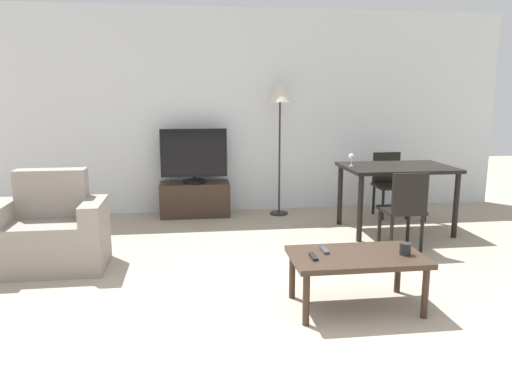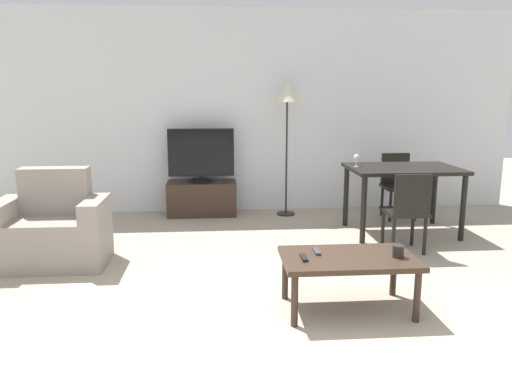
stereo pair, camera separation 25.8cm
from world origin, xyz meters
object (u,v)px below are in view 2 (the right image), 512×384
object	(u,v)px
tv	(201,155)
remote_secondary	(304,258)
floor_lamp	(287,98)
dining_chair_far	(397,182)
remote_primary	(317,251)
coffee_table	(348,262)
armchair	(53,231)
tv_stand	(202,198)
dining_table	(403,175)
wine_glass_left	(357,158)
dining_chair_near	(407,208)
cup_white_near	(398,251)

from	to	relation	value
tv	remote_secondary	distance (m)	3.24
floor_lamp	dining_chair_far	bearing A→B (deg)	-9.65
remote_primary	coffee_table	bearing A→B (deg)	-23.48
armchair	tv_stand	size ratio (longest dim) A/B	1.11
tv	dining_table	xyz separation A→B (m)	(2.33, -1.05, -0.12)
coffee_table	wine_glass_left	world-z (taller)	wine_glass_left
tv_stand	wine_glass_left	bearing A→B (deg)	-29.16
dining_chair_far	wine_glass_left	distance (m)	1.10
dining_chair_far	dining_table	bearing A→B (deg)	-106.42
dining_chair_near	remote_secondary	xyz separation A→B (m)	(-1.29, -1.33, -0.03)
dining_chair_far	cup_white_near	xyz separation A→B (m)	(-1.02, -2.81, 0.00)
dining_table	dining_chair_near	bearing A→B (deg)	-106.42
dining_chair_near	remote_primary	distance (m)	1.67
tv	wine_glass_left	distance (m)	2.05
remote_primary	armchair	bearing A→B (deg)	153.94
remote_secondary	dining_chair_near	bearing A→B (deg)	45.86
tv_stand	remote_primary	world-z (taller)	tv_stand
tv_stand	cup_white_near	size ratio (longest dim) A/B	9.99
wine_glass_left	armchair	bearing A→B (deg)	-164.91
remote_primary	cup_white_near	distance (m)	0.60
cup_white_near	tv	bearing A→B (deg)	116.00
floor_lamp	cup_white_near	bearing A→B (deg)	-82.46
tv	cup_white_near	bearing A→B (deg)	-64.00
tv	dining_chair_near	xyz separation A→B (m)	(2.11, -1.78, -0.33)
coffee_table	wine_glass_left	distance (m)	2.22
dining_chair_near	remote_primary	size ratio (longest dim) A/B	5.53
remote_secondary	remote_primary	bearing A→B (deg)	47.98
armchair	dining_chair_near	distance (m)	3.47
tv	dining_chair_near	size ratio (longest dim) A/B	1.04
dining_table	floor_lamp	xyz separation A→B (m)	(-1.21, 0.97, 0.86)
tv	cup_white_near	world-z (taller)	tv
tv	remote_primary	bearing A→B (deg)	-72.33
dining_table	floor_lamp	bearing A→B (deg)	141.13
tv	coffee_table	xyz separation A→B (m)	(1.17, -3.07, -0.43)
coffee_table	floor_lamp	distance (m)	3.21
remote_primary	tv_stand	bearing A→B (deg)	107.65
coffee_table	wine_glass_left	size ratio (longest dim) A/B	6.78
tv	armchair	bearing A→B (deg)	-126.25
remote_secondary	wine_glass_left	distance (m)	2.36
coffee_table	dining_chair_near	xyz separation A→B (m)	(0.94, 1.29, 0.09)
floor_lamp	cup_white_near	size ratio (longest dim) A/B	19.26
tv	dining_table	distance (m)	2.56
floor_lamp	remote_primary	world-z (taller)	floor_lamp
floor_lamp	cup_white_near	distance (m)	3.26
remote_secondary	cup_white_near	distance (m)	0.70
armchair	dining_table	distance (m)	3.78
dining_chair_near	dining_table	bearing A→B (deg)	73.58
tv_stand	remote_secondary	bearing A→B (deg)	-75.12
dining_table	wine_glass_left	size ratio (longest dim) A/B	8.44
tv_stand	coffee_table	distance (m)	3.29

